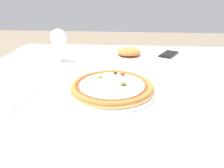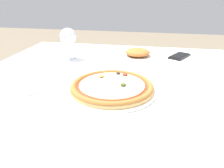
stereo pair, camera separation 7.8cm
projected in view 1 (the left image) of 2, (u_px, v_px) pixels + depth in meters
dining_table at (141, 94)px, 0.93m from camera, size 1.47×1.11×0.72m
pizza_plate at (112, 87)px, 0.78m from camera, size 0.32×0.32×0.04m
fork at (23, 102)px, 0.72m from camera, size 0.05×0.17×0.00m
wine_glass_far_left at (58, 38)px, 1.09m from camera, size 0.08×0.08×0.16m
cell_phone at (169, 54)px, 1.22m from camera, size 0.13×0.16×0.01m
side_plate at (129, 53)px, 1.18m from camera, size 0.23×0.23×0.05m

